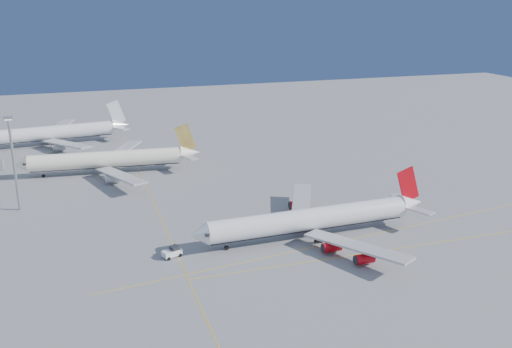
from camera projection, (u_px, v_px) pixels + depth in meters
name	position (u px, v px, depth m)	size (l,w,h in m)	color
ground	(333.00, 231.00, 143.45)	(500.00, 500.00, 0.00)	slate
taxiway_lines	(270.00, 229.00, 144.84)	(118.86, 140.00, 0.02)	#E2A90C
airliner_virgin	(314.00, 219.00, 139.03)	(62.21, 55.93, 15.36)	white
airliner_etihad	(110.00, 159.00, 189.56)	(60.37, 55.56, 15.75)	white
airliner_third	(53.00, 133.00, 226.11)	(60.52, 55.48, 16.23)	white
pushback_tug	(173.00, 252.00, 129.21)	(4.84, 3.85, 2.45)	white
light_mast	(13.00, 156.00, 153.36)	(2.27, 2.27, 26.26)	gray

